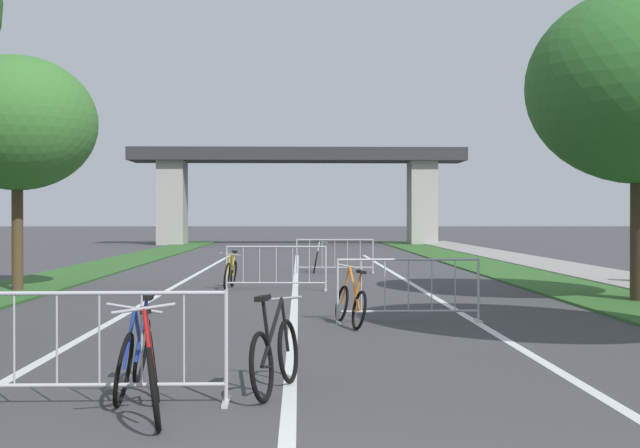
{
  "coord_description": "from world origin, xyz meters",
  "views": [
    {
      "loc": [
        0.09,
        -3.74,
        1.74
      ],
      "look_at": [
        0.82,
        25.91,
        1.48
      ],
      "focal_mm": 48.22,
      "sensor_mm": 36.0,
      "label": 1
    }
  ],
  "objects_px": {
    "bicycle_white_6": "(316,260)",
    "bicycle_blue_0": "(134,356)",
    "crowd_barrier_nearest": "(99,348)",
    "crowd_barrier_third": "(276,268)",
    "crowd_barrier_fourth": "(335,256)",
    "crowd_barrier_second": "(408,291)",
    "tree_left_oak_near": "(17,123)",
    "bicycle_yellow_5": "(231,273)",
    "bicycle_red_1": "(153,372)",
    "bicycle_orange_4": "(351,304)",
    "bicycle_black_2": "(275,355)"
  },
  "relations": [
    {
      "from": "bicycle_red_1",
      "to": "bicycle_orange_4",
      "type": "height_order",
      "value": "bicycle_red_1"
    },
    {
      "from": "crowd_barrier_third",
      "to": "crowd_barrier_second",
      "type": "bearing_deg",
      "value": -69.04
    },
    {
      "from": "crowd_barrier_second",
      "to": "crowd_barrier_third",
      "type": "distance_m",
      "value": 6.53
    },
    {
      "from": "tree_left_oak_near",
      "to": "bicycle_red_1",
      "type": "xyz_separation_m",
      "value": [
        5.22,
        -12.44,
        -3.49
      ]
    },
    {
      "from": "tree_left_oak_near",
      "to": "crowd_barrier_second",
      "type": "xyz_separation_m",
      "value": [
        8.28,
        -5.84,
        -3.36
      ]
    },
    {
      "from": "tree_left_oak_near",
      "to": "crowd_barrier_nearest",
      "type": "height_order",
      "value": "tree_left_oak_near"
    },
    {
      "from": "crowd_barrier_second",
      "to": "tree_left_oak_near",
      "type": "bearing_deg",
      "value": 144.79
    },
    {
      "from": "tree_left_oak_near",
      "to": "crowd_barrier_second",
      "type": "bearing_deg",
      "value": -35.21
    },
    {
      "from": "bicycle_black_2",
      "to": "bicycle_white_6",
      "type": "height_order",
      "value": "bicycle_white_6"
    },
    {
      "from": "crowd_barrier_nearest",
      "to": "bicycle_blue_0",
      "type": "bearing_deg",
      "value": 58.54
    },
    {
      "from": "crowd_barrier_second",
      "to": "bicycle_yellow_5",
      "type": "relative_size",
      "value": 1.49
    },
    {
      "from": "bicycle_white_6",
      "to": "bicycle_blue_0",
      "type": "bearing_deg",
      "value": 84.74
    },
    {
      "from": "crowd_barrier_third",
      "to": "bicycle_yellow_5",
      "type": "distance_m",
      "value": 1.27
    },
    {
      "from": "bicycle_black_2",
      "to": "crowd_barrier_second",
      "type": "bearing_deg",
      "value": 84.13
    },
    {
      "from": "bicycle_red_1",
      "to": "bicycle_yellow_5",
      "type": "bearing_deg",
      "value": -98.28
    },
    {
      "from": "bicycle_red_1",
      "to": "bicycle_black_2",
      "type": "distance_m",
      "value": 1.44
    },
    {
      "from": "tree_left_oak_near",
      "to": "crowd_barrier_second",
      "type": "height_order",
      "value": "tree_left_oak_near"
    },
    {
      "from": "crowd_barrier_second",
      "to": "crowd_barrier_nearest",
      "type": "bearing_deg",
      "value": -120.84
    },
    {
      "from": "bicycle_red_1",
      "to": "bicycle_white_6",
      "type": "distance_m",
      "value": 19.39
    },
    {
      "from": "tree_left_oak_near",
      "to": "bicycle_yellow_5",
      "type": "bearing_deg",
      "value": 9.95
    },
    {
      "from": "bicycle_white_6",
      "to": "tree_left_oak_near",
      "type": "bearing_deg",
      "value": 45.77
    },
    {
      "from": "bicycle_blue_0",
      "to": "bicycle_white_6",
      "type": "xyz_separation_m",
      "value": [
        2.13,
        18.42,
        0.01
      ]
    },
    {
      "from": "crowd_barrier_fourth",
      "to": "bicycle_black_2",
      "type": "bearing_deg",
      "value": -94.28
    },
    {
      "from": "bicycle_black_2",
      "to": "bicycle_orange_4",
      "type": "height_order",
      "value": "bicycle_black_2"
    },
    {
      "from": "bicycle_blue_0",
      "to": "crowd_barrier_nearest",
      "type": "bearing_deg",
      "value": 56.93
    },
    {
      "from": "tree_left_oak_near",
      "to": "bicycle_orange_4",
      "type": "height_order",
      "value": "tree_left_oak_near"
    },
    {
      "from": "tree_left_oak_near",
      "to": "bicycle_orange_4",
      "type": "relative_size",
      "value": 3.32
    },
    {
      "from": "crowd_barrier_nearest",
      "to": "bicycle_white_6",
      "type": "relative_size",
      "value": 1.41
    },
    {
      "from": "crowd_barrier_fourth",
      "to": "crowd_barrier_second",
      "type": "bearing_deg",
      "value": -86.7
    },
    {
      "from": "crowd_barrier_third",
      "to": "bicycle_yellow_5",
      "type": "height_order",
      "value": "crowd_barrier_third"
    },
    {
      "from": "crowd_barrier_nearest",
      "to": "crowd_barrier_third",
      "type": "relative_size",
      "value": 0.99
    },
    {
      "from": "crowd_barrier_nearest",
      "to": "bicycle_orange_4",
      "type": "xyz_separation_m",
      "value": [
        2.67,
        5.62,
        -0.17
      ]
    },
    {
      "from": "crowd_barrier_third",
      "to": "crowd_barrier_fourth",
      "type": "relative_size",
      "value": 1.0
    },
    {
      "from": "bicycle_black_2",
      "to": "crowd_barrier_nearest",
      "type": "bearing_deg",
      "value": -148.41
    },
    {
      "from": "crowd_barrier_second",
      "to": "bicycle_red_1",
      "type": "height_order",
      "value": "crowd_barrier_second"
    },
    {
      "from": "bicycle_orange_4",
      "to": "bicycle_white_6",
      "type": "xyz_separation_m",
      "value": [
        -0.29,
        13.19,
        0.04
      ]
    },
    {
      "from": "bicycle_white_6",
      "to": "bicycle_yellow_5",
      "type": "bearing_deg",
      "value": 71.41
    },
    {
      "from": "crowd_barrier_third",
      "to": "bicycle_white_6",
      "type": "height_order",
      "value": "crowd_barrier_third"
    },
    {
      "from": "bicycle_yellow_5",
      "to": "bicycle_red_1",
      "type": "bearing_deg",
      "value": 96.62
    },
    {
      "from": "bicycle_red_1",
      "to": "crowd_barrier_third",
      "type": "bearing_deg",
      "value": -103.23
    },
    {
      "from": "bicycle_orange_4",
      "to": "bicycle_yellow_5",
      "type": "height_order",
      "value": "bicycle_orange_4"
    },
    {
      "from": "tree_left_oak_near",
      "to": "crowd_barrier_fourth",
      "type": "height_order",
      "value": "tree_left_oak_near"
    },
    {
      "from": "tree_left_oak_near",
      "to": "crowd_barrier_nearest",
      "type": "distance_m",
      "value": 13.25
    },
    {
      "from": "bicycle_white_6",
      "to": "bicycle_black_2",
      "type": "bearing_deg",
      "value": 88.95
    },
    {
      "from": "crowd_barrier_fourth",
      "to": "tree_left_oak_near",
      "type": "bearing_deg",
      "value": -140.02
    },
    {
      "from": "crowd_barrier_second",
      "to": "crowd_barrier_fourth",
      "type": "xyz_separation_m",
      "value": [
        -0.7,
        12.2,
        0.0
      ]
    },
    {
      "from": "bicycle_yellow_5",
      "to": "crowd_barrier_second",
      "type": "bearing_deg",
      "value": 122.24
    },
    {
      "from": "bicycle_blue_0",
      "to": "bicycle_black_2",
      "type": "relative_size",
      "value": 1.09
    },
    {
      "from": "bicycle_yellow_5",
      "to": "bicycle_white_6",
      "type": "bearing_deg",
      "value": -104.98
    },
    {
      "from": "bicycle_red_1",
      "to": "tree_left_oak_near",
      "type": "bearing_deg",
      "value": -77.19
    }
  ]
}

